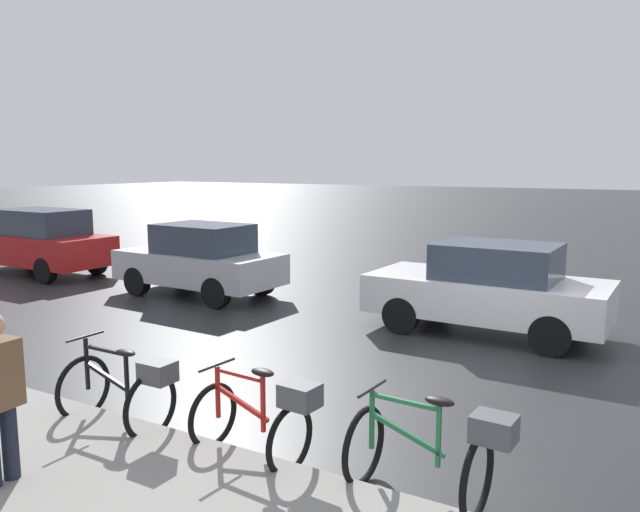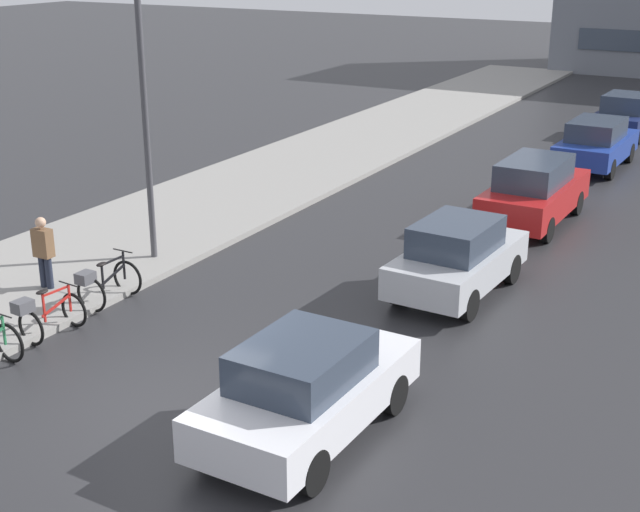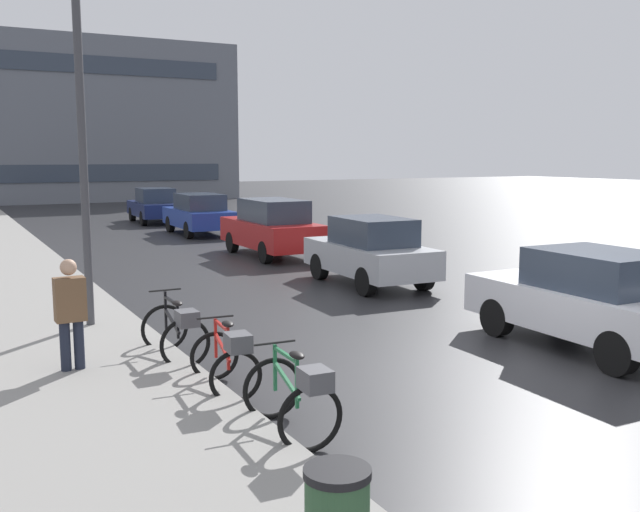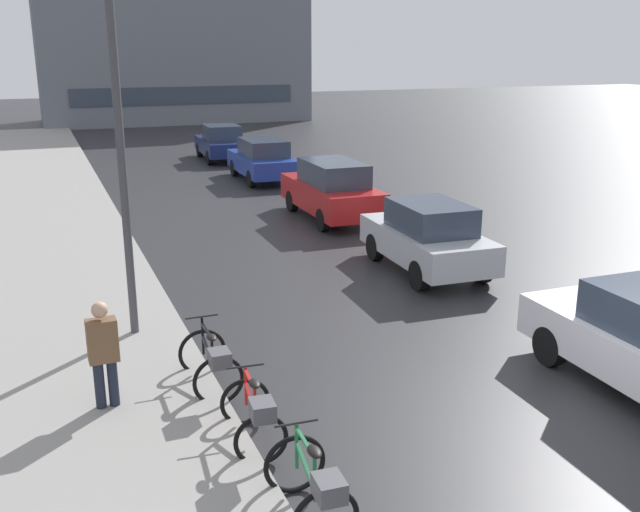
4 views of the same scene
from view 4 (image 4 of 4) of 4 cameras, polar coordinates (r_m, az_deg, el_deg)
ground_plane at (r=10.15m, az=16.74°, el=-13.32°), size 140.00×140.00×0.00m
sidewalk_kerb at (r=17.43m, az=-21.76°, el=-0.92°), size 4.80×60.00×0.14m
bicycle_nearest at (r=7.80m, az=-0.54°, el=-18.04°), size 0.80×1.41×0.98m
bicycle_second at (r=9.14m, az=-5.23°, el=-12.57°), size 0.78×1.36×0.97m
bicycle_third at (r=10.61m, az=-8.63°, el=-8.42°), size 0.76×1.38×1.00m
car_silver at (r=16.18m, az=8.60°, el=1.53°), size 1.87×3.84×1.60m
car_red at (r=20.98m, az=0.94°, el=5.31°), size 1.81×4.37×1.73m
car_blue at (r=27.30m, az=-4.60°, el=7.71°), size 1.89×4.17×1.57m
car_navy at (r=32.56m, az=-7.87°, el=8.97°), size 1.98×4.07×1.57m
pedestrian at (r=10.14m, az=-16.93°, el=-7.42°), size 0.41×0.25×1.67m
streetlamp at (r=11.99m, az=-16.02°, el=12.78°), size 0.43×0.43×6.37m
building_facade_main at (r=50.91m, az=-11.76°, el=16.51°), size 17.32×7.26×10.56m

